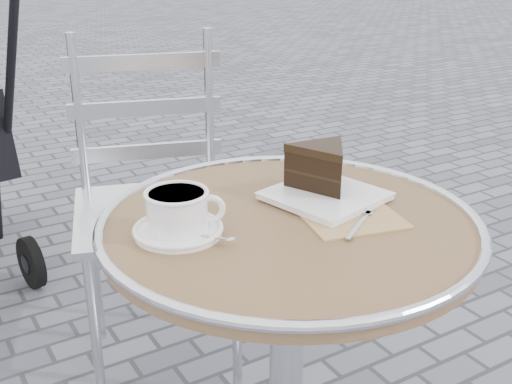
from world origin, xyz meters
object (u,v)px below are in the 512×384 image
cappuccino_set (179,215)px  bistro_chair (151,167)px  cafe_table (288,296)px  cake_plate_set (323,173)px

cappuccino_set → bistro_chair: (0.22, 0.68, -0.16)m
cafe_table → bistro_chair: bistro_chair is taller
cappuccino_set → cafe_table: bearing=8.4°
cappuccino_set → cake_plate_set: bearing=25.2°
cappuccino_set → cake_plate_set: (0.33, 0.01, 0.01)m
cafe_table → bistro_chair: 0.73m
cappuccino_set → bistro_chair: size_ratio=0.18×
cafe_table → cake_plate_set: size_ratio=2.29×
cafe_table → cake_plate_set: 0.26m
cafe_table → cappuccino_set: bearing=165.7°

